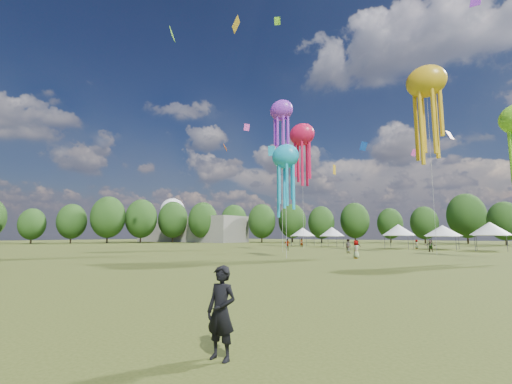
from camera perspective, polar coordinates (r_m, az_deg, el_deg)
The scene contains 10 objects.
ground at distance 15.73m, azimuth -21.87°, elevation -15.42°, with size 300.00×300.00×0.00m, color #384416.
observer_main at distance 7.22m, azimuth -5.79°, elevation -19.18°, with size 0.66×0.43×1.80m, color black.
spectator_near at distance 46.76m, azimuth 15.05°, elevation -8.67°, with size 0.88×0.69×1.81m, color gray.
spectators_far at distance 52.60m, azimuth 22.64°, elevation -8.22°, with size 38.34×30.28×1.86m.
festival_tents at distance 65.39m, azimuth 21.76°, elevation -5.96°, with size 38.42×9.28×4.27m.
show_kites at distance 52.08m, azimuth 16.11°, elevation 9.61°, with size 36.07×27.91×24.02m.
small_kites at distance 59.20m, azimuth 19.69°, elevation 21.24°, with size 74.19×54.17×43.66m.
treeline at distance 73.07m, azimuth 22.36°, elevation -3.29°, with size 201.57×95.24×13.43m.
hangar at distance 117.08m, azimuth -10.89°, elevation -6.16°, with size 40.00×12.00×8.00m, color gray.
radome at distance 133.20m, azimuth -13.69°, elevation -3.60°, with size 9.00×9.00×16.00m.
Camera 1 is at (13.05, -8.45, 2.42)m, focal length 24.14 mm.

